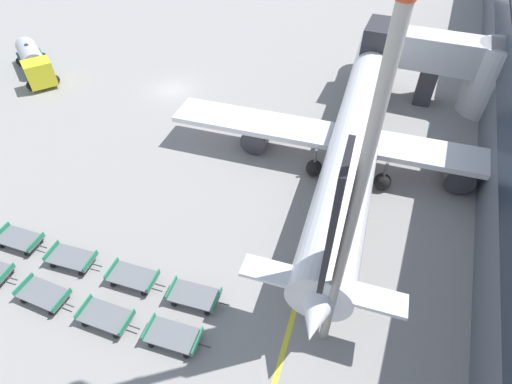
# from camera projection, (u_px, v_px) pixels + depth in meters

# --- Properties ---
(ground_plane) EXTENTS (500.00, 500.00, 0.00)m
(ground_plane) POSITION_uv_depth(u_px,v_px,m) (173.00, 90.00, 42.34)
(ground_plane) COLOR gray
(jet_bridge) EXTENTS (14.60, 4.84, 6.92)m
(jet_bridge) POSITION_uv_depth(u_px,v_px,m) (454.00, 65.00, 37.58)
(jet_bridge) COLOR silver
(jet_bridge) RESTS_ON ground_plane
(airplane) EXTENTS (30.41, 37.72, 12.26)m
(airplane) POSITION_uv_depth(u_px,v_px,m) (358.00, 129.00, 31.61)
(airplane) COLOR white
(airplane) RESTS_ON ground_plane
(fuel_tanker_secondary) EXTENTS (9.17, 7.46, 2.93)m
(fuel_tanker_secondary) POSITION_uv_depth(u_px,v_px,m) (34.00, 62.00, 44.22)
(fuel_tanker_secondary) COLOR yellow
(fuel_tanker_secondary) RESTS_ON ground_plane
(baggage_dolly_row_near_col_b) EXTENTS (3.71, 1.73, 0.92)m
(baggage_dolly_row_near_col_b) POSITION_uv_depth(u_px,v_px,m) (44.00, 294.00, 23.76)
(baggage_dolly_row_near_col_b) COLOR slate
(baggage_dolly_row_near_col_b) RESTS_ON ground_plane
(baggage_dolly_row_near_col_c) EXTENTS (3.74, 1.81, 0.92)m
(baggage_dolly_row_near_col_c) POSITION_uv_depth(u_px,v_px,m) (106.00, 317.00, 22.70)
(baggage_dolly_row_near_col_c) COLOR slate
(baggage_dolly_row_near_col_c) RESTS_ON ground_plane
(baggage_dolly_row_near_col_d) EXTENTS (3.76, 1.91, 0.92)m
(baggage_dolly_row_near_col_d) POSITION_uv_depth(u_px,v_px,m) (173.00, 336.00, 21.86)
(baggage_dolly_row_near_col_d) COLOR slate
(baggage_dolly_row_near_col_d) RESTS_ON ground_plane
(baggage_dolly_row_mid_a_col_a) EXTENTS (3.74, 1.84, 0.92)m
(baggage_dolly_row_mid_a_col_a) POSITION_uv_depth(u_px,v_px,m) (20.00, 239.00, 26.84)
(baggage_dolly_row_mid_a_col_a) COLOR slate
(baggage_dolly_row_mid_a_col_a) RESTS_ON ground_plane
(baggage_dolly_row_mid_a_col_b) EXTENTS (3.76, 1.92, 0.92)m
(baggage_dolly_row_mid_a_col_b) POSITION_uv_depth(u_px,v_px,m) (72.00, 258.00, 25.69)
(baggage_dolly_row_mid_a_col_b) COLOR slate
(baggage_dolly_row_mid_a_col_b) RESTS_ON ground_plane
(baggage_dolly_row_mid_a_col_c) EXTENTS (3.75, 1.88, 0.92)m
(baggage_dolly_row_mid_a_col_c) POSITION_uv_depth(u_px,v_px,m) (133.00, 277.00, 24.65)
(baggage_dolly_row_mid_a_col_c) COLOR slate
(baggage_dolly_row_mid_a_col_c) RESTS_ON ground_plane
(baggage_dolly_row_mid_a_col_d) EXTENTS (3.76, 1.93, 0.92)m
(baggage_dolly_row_mid_a_col_d) POSITION_uv_depth(u_px,v_px,m) (195.00, 296.00, 23.68)
(baggage_dolly_row_mid_a_col_d) COLOR slate
(baggage_dolly_row_mid_a_col_d) RESTS_ON ground_plane
(apron_light_mast) EXTENTS (2.00, 0.70, 23.12)m
(apron_light_mast) POSITION_uv_depth(u_px,v_px,m) (372.00, 136.00, 13.01)
(apron_light_mast) COLOR #ADA89E
(apron_light_mast) RESTS_ON ground_plane
(stand_guidance_stripe) EXTENTS (3.66, 34.52, 0.01)m
(stand_guidance_stripe) POSITION_uv_depth(u_px,v_px,m) (319.00, 221.00, 28.65)
(stand_guidance_stripe) COLOR yellow
(stand_guidance_stripe) RESTS_ON ground_plane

